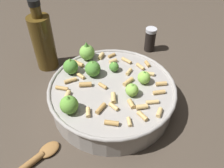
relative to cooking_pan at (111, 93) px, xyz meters
The scene contains 4 objects.
ground_plane 0.04m from the cooking_pan, 140.34° to the right, with size 2.40×2.40×0.00m, color #42382D.
cooking_pan is the anchor object (origin of this frame).
pepper_shaker 0.30m from the cooking_pan, 45.42° to the right, with size 0.04×0.04×0.09m.
olive_oil_bottle 0.28m from the cooking_pan, 32.19° to the left, with size 0.07×0.07×0.23m.
Camera 1 is at (-0.42, 0.14, 0.49)m, focal length 37.02 mm.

